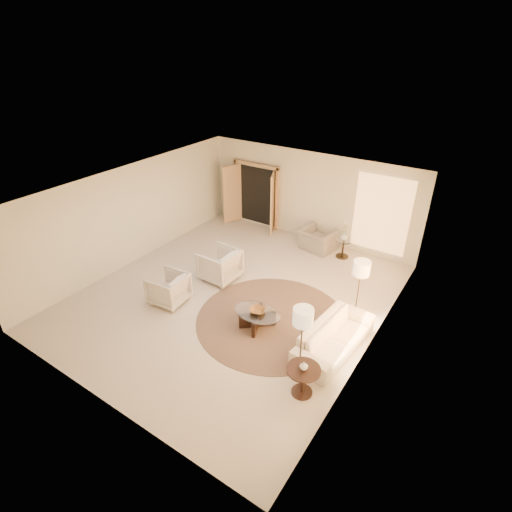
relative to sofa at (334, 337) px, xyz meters
The scene contains 18 objects.
room 3.12m from the sofa, behind, with size 7.04×8.04×2.83m.
windows_right 1.28m from the sofa, 42.60° to the left, with size 0.10×6.40×2.40m, color #FFB466, non-canonical shape.
window_back_corner 4.52m from the sofa, 97.84° to the left, with size 1.70×0.10×2.40m, color #FFB466, non-canonical shape.
curtains_right 1.79m from the sofa, 70.42° to the left, with size 0.06×5.20×2.60m, color tan, non-canonical shape.
french_doors 6.44m from the sofa, 138.65° to the left, with size 1.95×0.66×2.16m.
area_rug 1.62m from the sofa, behind, with size 3.53×3.53×0.01m, color #3C2820.
sofa is the anchor object (origin of this frame).
armchair_left 3.80m from the sofa, 166.94° to the left, with size 0.92×0.86×0.95m, color beige.
armchair_right 4.16m from the sofa, behind, with size 0.82×0.77×0.85m, color beige.
accent_chair 4.42m from the sofa, 120.48° to the left, with size 1.02×0.66×0.89m, color gray.
coffee_table 1.77m from the sofa, behind, with size 1.36×1.36×0.41m.
end_table 1.43m from the sofa, 90.00° to the right, with size 0.64×0.64×0.60m.
side_table 4.05m from the sofa, 110.18° to the left, with size 0.49×0.49×0.57m.
floor_lamp_near 1.56m from the sofa, 90.00° to the left, with size 0.38×0.38×1.56m.
floor_lamp_far 1.47m from the sofa, 104.82° to the right, with size 0.38×0.38×1.57m.
bowl 1.77m from the sofa, behind, with size 0.34×0.34×0.08m, color brown.
end_vase 1.47m from the sofa, 90.00° to the right, with size 0.15×0.15×0.16m, color silver.
side_vase 4.07m from the sofa, 110.18° to the left, with size 0.22×0.22×0.23m, color silver.
Camera 1 is at (5.07, -6.67, 5.91)m, focal length 28.00 mm.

